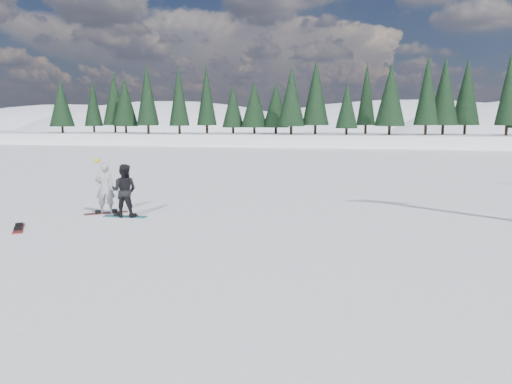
{
  "coord_description": "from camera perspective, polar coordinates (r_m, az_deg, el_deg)",
  "views": [
    {
      "loc": [
        8.92,
        -13.98,
        3.24
      ],
      "look_at": [
        5.44,
        0.7,
        1.1
      ],
      "focal_mm": 35.0,
      "sensor_mm": 36.0,
      "label": 1
    }
  ],
  "objects": [
    {
      "name": "snowboarder_man",
      "position": [
        17.5,
        -14.83,
        0.14
      ],
      "size": [
        0.96,
        0.79,
        1.82
      ],
      "primitive_type": "imported",
      "rotation": [
        0.0,
        0.0,
        3.27
      ],
      "color": "black",
      "rests_on": "ground"
    },
    {
      "name": "snowboard_loose_b",
      "position": [
        16.8,
        -25.47,
        -3.79
      ],
      "size": [
        1.1,
        1.39,
        0.03
      ],
      "primitive_type": "cube",
      "rotation": [
        0.0,
        0.0,
        -0.95
      ],
      "color": "maroon",
      "rests_on": "ground"
    },
    {
      "name": "ground",
      "position": [
        16.89,
        -18.89,
        -3.43
      ],
      "size": [
        420.0,
        420.0,
        0.0
      ],
      "primitive_type": "plane",
      "color": "white",
      "rests_on": "ground"
    },
    {
      "name": "alpine_backdrop",
      "position": [
        204.91,
        7.5,
        3.17
      ],
      "size": [
        412.5,
        227.0,
        53.2
      ],
      "color": "white",
      "rests_on": "ground"
    },
    {
      "name": "snowboard_woman",
      "position": [
        18.5,
        -16.74,
        -2.32
      ],
      "size": [
        1.36,
        1.14,
        0.03
      ],
      "primitive_type": "cube",
      "rotation": [
        0.0,
        0.0,
        0.66
      ],
      "color": "maroon",
      "rests_on": "ground"
    },
    {
      "name": "snowboard_man",
      "position": [
        17.64,
        -14.72,
        -2.73
      ],
      "size": [
        1.51,
        0.38,
        0.03
      ],
      "primitive_type": "cube",
      "rotation": [
        0.0,
        0.0,
        0.06
      ],
      "color": "teal",
      "rests_on": "ground"
    },
    {
      "name": "snowboarder_woman",
      "position": [
        18.36,
        -16.87,
        0.48
      ],
      "size": [
        0.78,
        0.66,
        1.98
      ],
      "rotation": [
        0.0,
        0.0,
        3.54
      ],
      "color": "#A6A7AB",
      "rests_on": "ground"
    }
  ]
}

